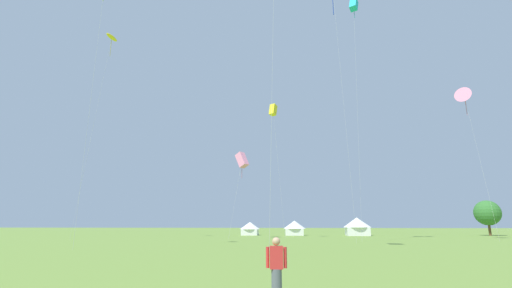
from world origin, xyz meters
TOP-DOWN VIEW (x-y plane):
  - kite_yellow_box at (0.66, 49.16)m, footprint 2.30×1.67m
  - kite_yellow_parafoil at (-25.28, 44.67)m, footprint 2.53×3.65m
  - kite_pink_box at (-4.32, 49.32)m, footprint 2.73×3.06m
  - kite_cyan_box at (13.03, 42.49)m, footprint 2.08×3.05m
  - kite_pink_delta at (28.11, 46.11)m, footprint 3.12×4.02m
  - person_spectator at (3.82, 5.30)m, footprint 0.57×0.28m
  - festival_tent_right at (-5.10, 64.24)m, footprint 3.80×3.80m
  - festival_tent_center at (3.39, 64.24)m, footprint 4.16×4.16m
  - festival_tent_left at (14.87, 64.24)m, footprint 5.03×5.03m
  - tree_distant_left at (39.14, 67.34)m, footprint 4.59×4.59m

SIDE VIEW (x-z plane):
  - person_spectator at x=3.82m, z-range -0.02..1.71m
  - festival_tent_right at x=-5.10m, z-range 0.13..2.60m
  - festival_tent_center at x=3.39m, z-range 0.14..2.85m
  - festival_tent_left at x=14.87m, z-range 0.18..3.44m
  - tree_distant_left at x=39.14m, z-range 0.90..7.32m
  - kite_pink_box at x=-4.32m, z-range 5.28..18.44m
  - kite_pink_delta at x=28.11m, z-range 9.18..30.08m
  - kite_yellow_box at x=0.66m, z-range 9.40..30.19m
  - kite_yellow_parafoil at x=-25.28m, z-range 15.59..47.83m
  - kite_cyan_box at x=13.03m, z-range 15.97..50.23m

